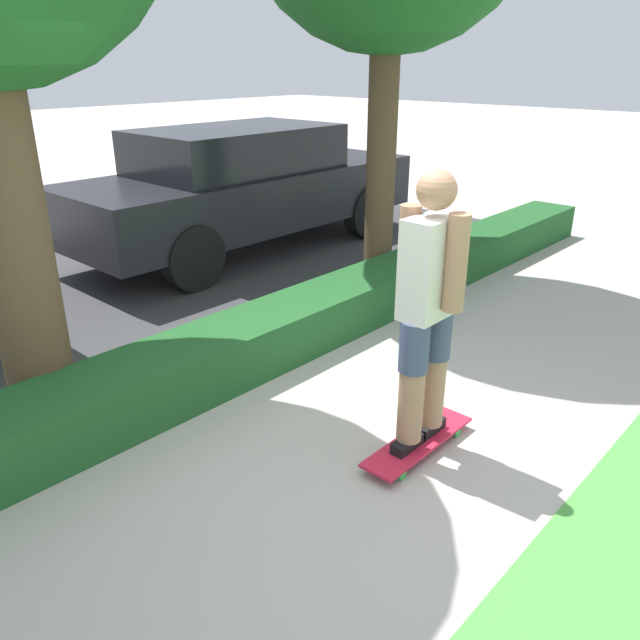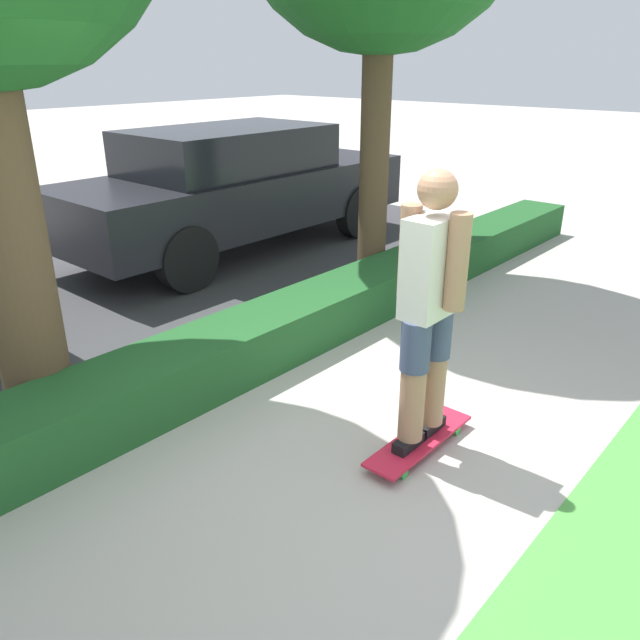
% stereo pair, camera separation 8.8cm
% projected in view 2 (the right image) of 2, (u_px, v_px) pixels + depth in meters
% --- Properties ---
extents(ground_plane, '(60.00, 60.00, 0.00)m').
position_uv_depth(ground_plane, '(380.00, 465.00, 3.87)').
color(ground_plane, '#ADA89E').
extents(street_asphalt, '(12.36, 5.00, 0.01)m').
position_uv_depth(street_asphalt, '(49.00, 303.00, 6.42)').
color(street_asphalt, '#38383A').
rests_on(street_asphalt, ground_plane).
extents(hedge_row, '(12.36, 0.60, 0.42)m').
position_uv_depth(hedge_row, '(211.00, 360.00, 4.76)').
color(hedge_row, '#1E5123').
rests_on(hedge_row, ground_plane).
extents(skateboard, '(0.92, 0.24, 0.08)m').
position_uv_depth(skateboard, '(419.00, 440.00, 4.01)').
color(skateboard, red).
rests_on(skateboard, ground_plane).
extents(skater_person, '(0.50, 0.44, 1.71)m').
position_uv_depth(skater_person, '(429.00, 306.00, 3.65)').
color(skater_person, black).
rests_on(skater_person, skateboard).
extents(parked_car_middle, '(4.78, 1.78, 1.56)m').
position_uv_depth(parked_car_middle, '(237.00, 186.00, 7.94)').
color(parked_car_middle, black).
rests_on(parked_car_middle, ground_plane).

